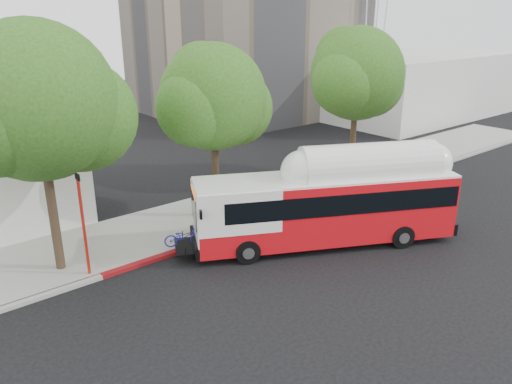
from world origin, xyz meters
TOP-DOWN VIEW (x-y plane):
  - ground at (0.00, 0.00)m, footprint 120.00×120.00m
  - sidewalk at (0.00, 6.50)m, footprint 60.00×5.00m
  - curb_strip at (0.00, 3.90)m, footprint 60.00×0.30m
  - red_curb_segment at (-3.00, 3.90)m, footprint 10.00×0.32m
  - street_tree_left at (-8.53, 5.56)m, footprint 6.67×5.80m
  - street_tree_mid at (-0.59, 6.06)m, footprint 5.75×5.00m
  - street_tree_right at (9.44, 5.86)m, footprint 6.21×5.40m
  - horizon_block at (30.00, 16.00)m, footprint 20.00×12.00m
  - transit_bus at (1.14, 0.53)m, footprint 11.94×7.48m
  - signal_pole at (-8.30, 4.31)m, footprint 0.12×0.40m

SIDE VIEW (x-z plane):
  - ground at x=0.00m, z-range 0.00..0.00m
  - sidewalk at x=0.00m, z-range 0.00..0.15m
  - curb_strip at x=0.00m, z-range 0.00..0.15m
  - red_curb_segment at x=-3.00m, z-range 0.00..0.16m
  - transit_bus at x=1.14m, z-range -0.12..3.53m
  - signal_pole at x=-8.30m, z-range 0.06..4.33m
  - horizon_block at x=30.00m, z-range 0.00..6.00m
  - street_tree_mid at x=-0.59m, z-range 1.60..10.22m
  - street_tree_right at x=9.44m, z-range 1.67..10.85m
  - street_tree_left at x=-8.53m, z-range 1.73..11.47m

